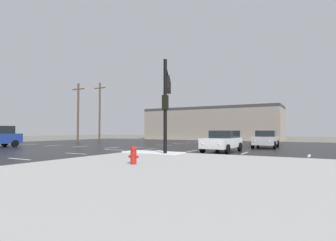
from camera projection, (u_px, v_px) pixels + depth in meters
ground_plane at (129, 149)px, 23.65m from camera, size 120.00×120.00×0.00m
road_asphalt at (129, 149)px, 23.65m from camera, size 44.00×44.00×0.02m
sidewalk_corner at (214, 187)px, 7.34m from camera, size 18.00×18.00×0.14m
snow_strip_curbside at (153, 152)px, 17.74m from camera, size 4.00×1.60×0.06m
lane_markings at (131, 150)px, 21.87m from camera, size 36.15×36.15×0.01m
traffic_signal_mast at (167, 92)px, 18.39m from camera, size 2.48×4.80×5.89m
fire_hydrant at (134, 155)px, 11.66m from camera, size 0.48×0.26×0.79m
strip_building_background at (212, 124)px, 48.48m from camera, size 23.78×8.00×5.66m
sedan_silver at (266, 139)px, 24.82m from camera, size 2.17×4.60×1.58m
sedan_white at (223, 141)px, 20.01m from camera, size 2.09×4.57×1.58m
utility_pole_far at (78, 111)px, 37.26m from camera, size 2.20×0.28×8.15m
utility_pole_distant at (100, 110)px, 41.67m from camera, size 2.20×0.28×9.01m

